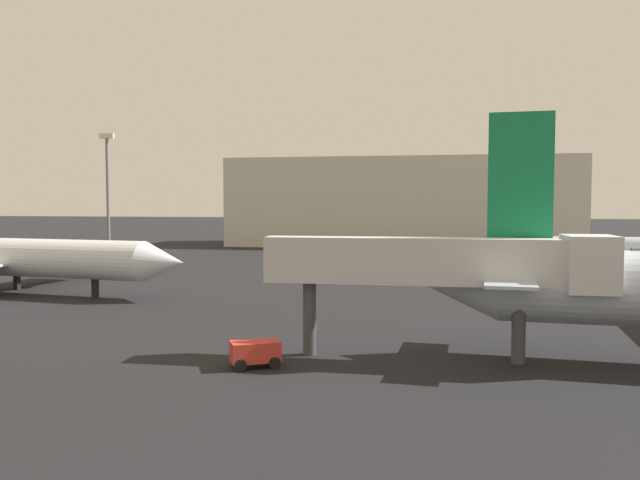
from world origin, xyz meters
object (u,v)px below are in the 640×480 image
Objects in this scene: baggage_cart at (255,352)px; light_mast_left at (108,185)px; jet_bridge at (451,264)px; airplane_on_taxiway at (11,257)px; airplane_distant at (635,247)px.

light_mast_left is (-43.79, 64.33, 10.00)m from baggage_cart.
baggage_cart is at bearing -162.58° from jet_bridge.
airplane_on_taxiway is at bearing 154.76° from jet_bridge.
jet_bridge is 81.33m from light_mast_left.
jet_bridge is at bearing -113.44° from airplane_distant.
airplane_on_taxiway reaches higher than jet_bridge.
airplane_distant is 52.75m from jet_bridge.
airplane_distant reaches higher than baggage_cart.
jet_bridge is at bearing -48.94° from light_mast_left.
baggage_cart is 0.14× the size of light_mast_left.
airplane_distant is 1.56× the size of light_mast_left.
airplane_distant is at bearing -10.04° from light_mast_left.
airplane_on_taxiway reaches higher than baggage_cart.
airplane_distant is 1.68× the size of jet_bridge.
baggage_cart is (-9.49, -3.16, -4.22)m from jet_bridge.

